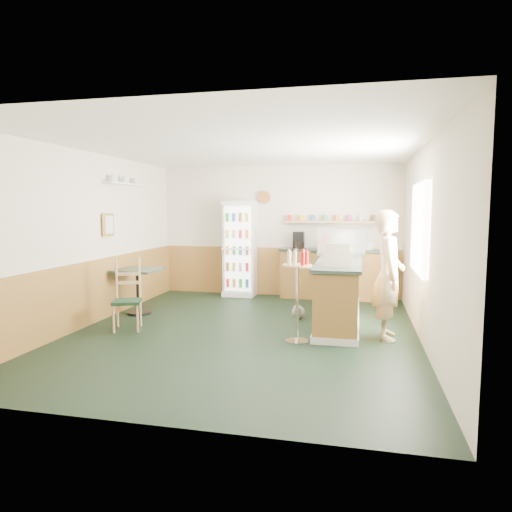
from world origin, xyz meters
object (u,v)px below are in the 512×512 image
(cafe_chair, at_px, (130,292))
(cash_register, at_px, (338,258))
(display_case, at_px, (342,242))
(condiment_stand, at_px, (297,283))
(drinks_fridge, at_px, (240,249))
(cafe_table, at_px, (138,282))
(shopkeeper, at_px, (388,275))

(cafe_chair, bearing_deg, cash_register, -13.97)
(display_case, xyz_separation_m, cafe_chair, (-3.09, -1.83, -0.68))
(condiment_stand, bearing_deg, cash_register, 43.19)
(drinks_fridge, relative_size, cafe_table, 2.51)
(display_case, relative_size, shopkeeper, 0.46)
(drinks_fridge, relative_size, cafe_chair, 1.83)
(cash_register, relative_size, cafe_chair, 0.38)
(shopkeeper, height_order, cafe_table, shopkeeper)
(cafe_table, distance_m, cafe_chair, 0.95)
(drinks_fridge, height_order, condiment_stand, drinks_fridge)
(display_case, relative_size, cafe_table, 1.04)
(shopkeeper, bearing_deg, cafe_table, 80.10)
(cash_register, xyz_separation_m, condiment_stand, (-0.51, -0.48, -0.30))
(cash_register, height_order, cafe_chair, cash_register)
(drinks_fridge, xyz_separation_m, condiment_stand, (1.61, -3.08, -0.17))
(drinks_fridge, xyz_separation_m, cafe_table, (-1.28, -2.02, -0.43))
(shopkeeper, distance_m, cafe_table, 4.16)
(shopkeeper, bearing_deg, cafe_chair, 92.90)
(drinks_fridge, distance_m, condiment_stand, 3.47)
(drinks_fridge, relative_size, condiment_stand, 1.58)
(shopkeeper, distance_m, condiment_stand, 1.29)
(drinks_fridge, distance_m, cafe_chair, 3.10)
(display_case, xyz_separation_m, shopkeeper, (0.70, -1.55, -0.34))
(cash_register, distance_m, shopkeeper, 0.74)
(cafe_table, height_order, cafe_chair, cafe_chair)
(drinks_fridge, height_order, shopkeeper, drinks_fridge)
(drinks_fridge, bearing_deg, cafe_chair, -108.43)
(cafe_table, bearing_deg, condiment_stand, -20.14)
(cash_register, bearing_deg, shopkeeper, -3.85)
(display_case, bearing_deg, cafe_table, -164.61)
(drinks_fridge, height_order, cafe_chair, drinks_fridge)
(drinks_fridge, bearing_deg, display_case, -27.02)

